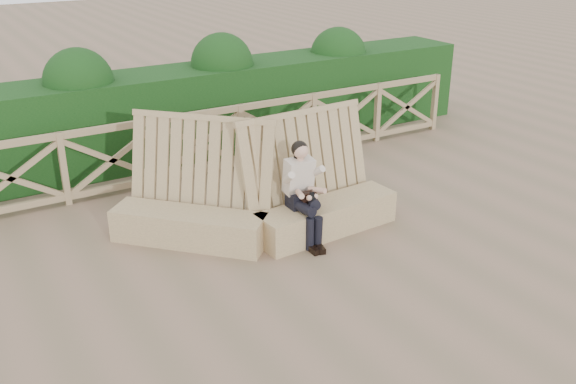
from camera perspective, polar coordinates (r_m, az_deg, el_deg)
ground at (r=7.76m, az=3.05°, el=-6.77°), size 60.00×60.00×0.00m
bench at (r=8.39m, az=-2.68°, el=-1.36°), size 3.56×2.03×1.56m
woman at (r=8.15m, az=1.33°, el=0.33°), size 0.37×0.79×1.31m
guardrail at (r=10.36m, az=-7.78°, el=4.24°), size 10.10×0.09×1.10m
hedge at (r=11.37m, az=-10.30°, el=6.81°), size 12.00×1.20×1.50m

